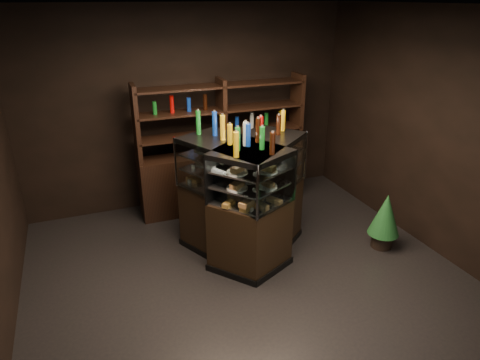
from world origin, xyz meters
name	(u,v)px	position (x,y,z in m)	size (l,w,h in m)	color
ground	(252,284)	(0.00, 0.00, 0.00)	(5.00, 5.00, 0.00)	black
room_shell	(254,121)	(0.00, 0.00, 1.94)	(5.02, 5.02, 3.01)	black
display_case	(246,218)	(0.18, 0.64, 0.50)	(1.66, 1.55, 1.51)	black
food_display	(246,169)	(0.18, 0.64, 1.17)	(1.21, 1.22, 0.46)	#BD9043
bottles_top	(246,131)	(0.18, 0.65, 1.64)	(1.04, 1.08, 0.30)	#147223
potted_conifer	(386,214)	(1.91, 0.11, 0.49)	(0.40, 0.40, 0.86)	black
back_shelving	(222,170)	(0.37, 2.05, 0.60)	(2.54, 0.46, 2.00)	black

